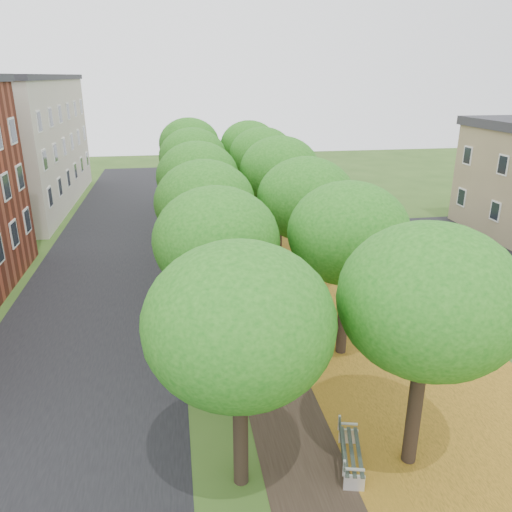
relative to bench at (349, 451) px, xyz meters
name	(u,v)px	position (x,y,z in m)	size (l,w,h in m)	color
ground	(320,471)	(-0.84, -0.07, -0.49)	(120.00, 120.00, 0.00)	#2D4C19
street_asphalt	(105,281)	(-8.34, 14.93, -0.48)	(8.00, 70.00, 0.01)	black
footpath	(244,272)	(-0.84, 14.93, -0.48)	(3.20, 70.00, 0.01)	black
leaf_verge	(330,267)	(4.16, 14.93, -0.48)	(7.50, 70.00, 0.01)	#AD751F
parking_lot	(458,253)	(12.66, 15.93, -0.48)	(9.00, 16.00, 0.01)	black
tree_row_west	(201,190)	(-3.04, 14.93, 4.26)	(4.36, 34.36, 6.62)	black
tree_row_east	(291,186)	(1.76, 14.93, 4.26)	(4.36, 34.36, 6.62)	black
building_cream	(2,143)	(-17.84, 32.93, 4.72)	(10.30, 20.30, 10.40)	beige
bench	(349,451)	(0.00, 0.00, 0.00)	(1.04, 2.06, 0.94)	#242E25
car_silver	(494,292)	(10.16, 8.74, 0.25)	(1.74, 4.33, 1.48)	silver
car_red	(430,250)	(10.16, 14.84, 0.23)	(1.51, 4.34, 1.43)	maroon
car_grey	(422,242)	(10.53, 16.60, 0.15)	(1.79, 4.40, 1.28)	#2E2E33
car_white	(403,232)	(10.16, 18.49, 0.23)	(2.38, 5.16, 1.43)	white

